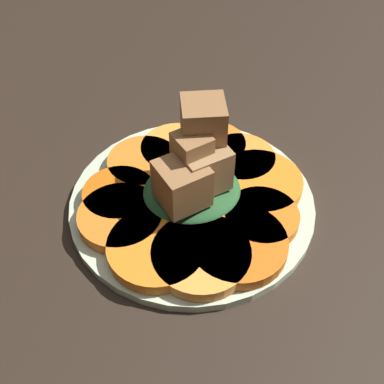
# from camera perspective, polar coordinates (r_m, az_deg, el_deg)

# --- Properties ---
(table_slab) EXTENTS (1.20, 1.20, 0.02)m
(table_slab) POSITION_cam_1_polar(r_m,az_deg,el_deg) (0.53, 0.00, -2.31)
(table_slab) COLOR black
(table_slab) RESTS_ON ground
(plate) EXTENTS (0.26, 0.26, 0.01)m
(plate) POSITION_cam_1_polar(r_m,az_deg,el_deg) (0.52, 0.00, -1.20)
(plate) COLOR beige
(plate) RESTS_ON table_slab
(carrot_slice_0) EXTENTS (0.09, 0.09, 0.01)m
(carrot_slice_0) POSITION_cam_1_polar(r_m,az_deg,el_deg) (0.56, -2.10, 4.93)
(carrot_slice_0) COLOR orange
(carrot_slice_0) RESTS_ON plate
(carrot_slice_1) EXTENTS (0.08, 0.08, 0.01)m
(carrot_slice_1) POSITION_cam_1_polar(r_m,az_deg,el_deg) (0.55, -5.73, 3.43)
(carrot_slice_1) COLOR orange
(carrot_slice_1) RESTS_ON plate
(carrot_slice_2) EXTENTS (0.08, 0.08, 0.01)m
(carrot_slice_2) POSITION_cam_1_polar(r_m,az_deg,el_deg) (0.52, -8.61, -0.33)
(carrot_slice_2) COLOR #D35E11
(carrot_slice_2) RESTS_ON plate
(carrot_slice_3) EXTENTS (0.09, 0.09, 0.01)m
(carrot_slice_3) POSITION_cam_1_polar(r_m,az_deg,el_deg) (0.50, -8.49, -2.97)
(carrot_slice_3) COLOR orange
(carrot_slice_3) RESTS_ON plate
(carrot_slice_4) EXTENTS (0.10, 0.10, 0.01)m
(carrot_slice_4) POSITION_cam_1_polar(r_m,az_deg,el_deg) (0.47, -4.15, -6.59)
(carrot_slice_4) COLOR orange
(carrot_slice_4) RESTS_ON plate
(carrot_slice_5) EXTENTS (0.10, 0.10, 0.01)m
(carrot_slice_5) POSITION_cam_1_polar(r_m,az_deg,el_deg) (0.46, 1.08, -7.45)
(carrot_slice_5) COLOR #F99539
(carrot_slice_5) RESTS_ON plate
(carrot_slice_6) EXTENTS (0.10, 0.10, 0.01)m
(carrot_slice_6) POSITION_cam_1_polar(r_m,az_deg,el_deg) (0.47, 5.41, -6.16)
(carrot_slice_6) COLOR #D66114
(carrot_slice_6) RESTS_ON plate
(carrot_slice_7) EXTENTS (0.08, 0.08, 0.01)m
(carrot_slice_7) POSITION_cam_1_polar(r_m,az_deg,el_deg) (0.49, 8.24, -2.99)
(carrot_slice_7) COLOR orange
(carrot_slice_7) RESTS_ON plate
(carrot_slice_8) EXTENTS (0.10, 0.10, 0.01)m
(carrot_slice_8) POSITION_cam_1_polar(r_m,az_deg,el_deg) (0.53, 7.96, 0.92)
(carrot_slice_8) COLOR orange
(carrot_slice_8) RESTS_ON plate
(carrot_slice_9) EXTENTS (0.08, 0.08, 0.01)m
(carrot_slice_9) POSITION_cam_1_polar(r_m,az_deg,el_deg) (0.55, 5.77, 3.87)
(carrot_slice_9) COLOR orange
(carrot_slice_9) RESTS_ON plate
(carrot_slice_10) EXTENTS (0.08, 0.08, 0.01)m
(carrot_slice_10) POSITION_cam_1_polar(r_m,az_deg,el_deg) (0.57, 2.27, 5.43)
(carrot_slice_10) COLOR orange
(carrot_slice_10) RESTS_ON plate
(center_pile) EXTENTS (0.10, 0.09, 0.11)m
(center_pile) POSITION_cam_1_polar(r_m,az_deg,el_deg) (0.49, 0.32, 2.38)
(center_pile) COLOR #235128
(center_pile) RESTS_ON plate
(fork) EXTENTS (0.18, 0.05, 0.00)m
(fork) POSITION_cam_1_polar(r_m,az_deg,el_deg) (0.48, 0.96, -4.97)
(fork) COLOR silver
(fork) RESTS_ON plate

